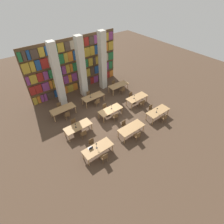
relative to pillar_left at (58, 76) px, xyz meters
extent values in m
plane|color=#4C3828|center=(2.45, -4.47, -3.00)|extent=(40.00, 40.00, 0.00)
cube|color=brown|center=(2.45, 1.45, -0.25)|extent=(9.93, 0.06, 5.50)
cube|color=brown|center=(2.45, 1.45, -2.98)|extent=(9.93, 0.35, 0.03)
cube|color=#B7932D|center=(-2.23, 1.42, -2.58)|extent=(0.36, 0.20, 0.77)
cube|color=orange|center=(-1.86, 1.42, -2.58)|extent=(0.29, 0.20, 0.77)
cube|color=#84387A|center=(-1.53, 1.42, -2.58)|extent=(0.28, 0.20, 0.77)
cube|color=#84387A|center=(-1.19, 1.42, -2.58)|extent=(0.28, 0.20, 0.77)
cube|color=#47382D|center=(-0.65, 1.42, -2.58)|extent=(0.67, 0.20, 0.77)
cube|color=navy|center=(-0.07, 1.42, -2.58)|extent=(0.37, 0.20, 0.77)
cube|color=tan|center=(0.49, 1.42, -2.58)|extent=(0.68, 0.20, 0.77)
cube|color=orange|center=(1.03, 1.42, -2.58)|extent=(0.33, 0.20, 0.77)
cube|color=#B7932D|center=(1.54, 1.42, -2.58)|extent=(0.63, 0.20, 0.77)
cube|color=orange|center=(2.14, 1.42, -2.58)|extent=(0.51, 0.20, 0.77)
cube|color=#47382D|center=(2.67, 1.42, -2.58)|extent=(0.47, 0.20, 0.77)
cube|color=tan|center=(3.15, 1.42, -2.58)|extent=(0.42, 0.20, 0.77)
cube|color=#47382D|center=(3.72, 1.42, -2.58)|extent=(0.65, 0.20, 0.77)
cube|color=maroon|center=(4.29, 1.42, -2.58)|extent=(0.43, 0.20, 0.77)
cube|color=#84387A|center=(4.82, 1.42, -2.58)|extent=(0.58, 0.20, 0.77)
cube|color=#47382D|center=(5.40, 1.42, -2.58)|extent=(0.44, 0.20, 0.77)
cube|color=#236B38|center=(5.90, 1.42, -2.58)|extent=(0.43, 0.20, 0.77)
cube|color=maroon|center=(6.48, 1.42, -2.58)|extent=(0.62, 0.20, 0.77)
cube|color=orange|center=(7.06, 1.42, -2.58)|extent=(0.51, 0.20, 0.77)
cube|color=brown|center=(2.45, 1.45, -1.89)|extent=(9.93, 0.35, 0.03)
cube|color=maroon|center=(-2.17, 1.42, -1.44)|extent=(0.49, 0.20, 0.85)
cube|color=maroon|center=(-1.60, 1.42, -1.44)|extent=(0.60, 0.20, 0.85)
cube|color=#84387A|center=(-0.91, 1.42, -1.44)|extent=(0.66, 0.20, 0.85)
cube|color=orange|center=(-0.38, 1.42, -1.44)|extent=(0.27, 0.20, 0.85)
cube|color=#B7932D|center=(0.13, 1.42, -1.44)|extent=(0.62, 0.20, 0.85)
cube|color=maroon|center=(0.74, 1.42, -1.44)|extent=(0.45, 0.20, 0.85)
cube|color=#84387A|center=(1.24, 1.42, -1.44)|extent=(0.50, 0.20, 0.85)
cube|color=orange|center=(1.69, 1.42, -1.44)|extent=(0.34, 0.20, 0.85)
cube|color=#84387A|center=(2.21, 1.42, -1.44)|extent=(0.58, 0.20, 0.85)
cube|color=#47382D|center=(2.80, 1.42, -1.44)|extent=(0.56, 0.20, 0.85)
cube|color=#236B38|center=(3.26, 1.42, -1.44)|extent=(0.30, 0.20, 0.85)
cube|color=#B7932D|center=(3.79, 1.42, -1.44)|extent=(0.68, 0.20, 0.85)
cube|color=#47382D|center=(4.43, 1.42, -1.44)|extent=(0.48, 0.20, 0.85)
cube|color=navy|center=(5.03, 1.42, -1.44)|extent=(0.59, 0.20, 0.85)
cube|color=#236B38|center=(5.52, 1.42, -1.44)|extent=(0.31, 0.20, 0.85)
cube|color=orange|center=(5.91, 1.42, -1.44)|extent=(0.34, 0.20, 0.85)
cube|color=#84387A|center=(6.40, 1.42, -1.44)|extent=(0.52, 0.20, 0.85)
cube|color=#236B38|center=(6.96, 1.42, -1.44)|extent=(0.48, 0.20, 0.85)
cube|color=brown|center=(2.45, 1.45, -0.78)|extent=(9.93, 0.35, 0.03)
cube|color=#84387A|center=(-2.27, 1.42, -0.36)|extent=(0.28, 0.20, 0.82)
cube|color=#B7932D|center=(-1.78, 1.42, -0.36)|extent=(0.62, 0.20, 0.82)
cube|color=maroon|center=(-1.17, 1.42, -0.36)|extent=(0.54, 0.20, 0.82)
cube|color=#84387A|center=(-0.62, 1.42, -0.36)|extent=(0.42, 0.20, 0.82)
cube|color=#236B38|center=(-0.06, 1.42, -0.36)|extent=(0.58, 0.20, 0.82)
cube|color=navy|center=(0.61, 1.42, -0.36)|extent=(0.67, 0.20, 0.82)
cube|color=#84387A|center=(1.21, 1.42, -0.36)|extent=(0.40, 0.20, 0.82)
cube|color=#B7932D|center=(1.64, 1.42, -0.36)|extent=(0.38, 0.20, 0.82)
cube|color=orange|center=(2.02, 1.42, -0.36)|extent=(0.27, 0.20, 0.82)
cube|color=#236B38|center=(2.50, 1.42, -0.36)|extent=(0.61, 0.20, 0.82)
cube|color=#B7932D|center=(3.16, 1.42, -0.36)|extent=(0.55, 0.20, 0.82)
cube|color=#236B38|center=(3.74, 1.42, -0.36)|extent=(0.47, 0.20, 0.82)
cube|color=#B7932D|center=(4.29, 1.42, -0.36)|extent=(0.52, 0.20, 0.82)
cube|color=#47382D|center=(4.77, 1.42, -0.36)|extent=(0.30, 0.20, 0.82)
cube|color=#B7932D|center=(5.21, 1.42, -0.36)|extent=(0.55, 0.20, 0.82)
cube|color=orange|center=(5.86, 1.42, -0.36)|extent=(0.70, 0.20, 0.82)
cube|color=tan|center=(6.45, 1.42, -0.36)|extent=(0.32, 0.20, 0.82)
cube|color=#236B38|center=(7.01, 1.42, -0.36)|extent=(0.67, 0.20, 0.82)
cube|color=brown|center=(2.45, 1.45, 0.32)|extent=(9.93, 0.35, 0.03)
cube|color=#B7932D|center=(-2.10, 1.42, 0.79)|extent=(0.63, 0.20, 0.92)
cube|color=#B7932D|center=(-1.53, 1.42, 0.79)|extent=(0.40, 0.20, 0.92)
cube|color=navy|center=(-1.04, 1.42, 0.79)|extent=(0.45, 0.20, 0.92)
cube|color=maroon|center=(-0.45, 1.42, 0.79)|extent=(0.70, 0.20, 0.92)
cube|color=tan|center=(0.14, 1.42, 0.79)|extent=(0.45, 0.20, 0.92)
cube|color=tan|center=(0.64, 1.42, 0.79)|extent=(0.46, 0.20, 0.92)
cube|color=#236B38|center=(1.17, 1.42, 0.79)|extent=(0.49, 0.20, 0.92)
cube|color=#B7932D|center=(1.64, 1.42, 0.79)|extent=(0.39, 0.20, 0.92)
cube|color=orange|center=(2.11, 1.42, 0.79)|extent=(0.49, 0.20, 0.92)
cube|color=navy|center=(2.67, 1.42, 0.79)|extent=(0.50, 0.20, 0.92)
cube|color=#47382D|center=(3.08, 1.42, 0.79)|extent=(0.26, 0.20, 0.92)
cube|color=tan|center=(3.43, 1.42, 0.79)|extent=(0.34, 0.20, 0.92)
cube|color=#B7932D|center=(3.97, 1.42, 0.79)|extent=(0.64, 0.20, 0.92)
cube|color=#B7932D|center=(4.60, 1.42, 0.79)|extent=(0.53, 0.20, 0.92)
cube|color=navy|center=(5.10, 1.42, 0.79)|extent=(0.42, 0.20, 0.92)
cube|color=tan|center=(5.61, 1.42, 0.79)|extent=(0.53, 0.20, 0.92)
cube|color=#B7932D|center=(6.06, 1.42, 0.79)|extent=(0.29, 0.20, 0.92)
cube|color=orange|center=(6.43, 1.42, 0.79)|extent=(0.34, 0.20, 0.92)
cube|color=#B7932D|center=(6.99, 1.42, 0.79)|extent=(0.63, 0.20, 0.92)
cube|color=brown|center=(2.45, 1.45, 1.42)|extent=(9.93, 0.35, 0.03)
cube|color=#236B38|center=(-2.27, 1.42, 1.82)|extent=(0.30, 0.20, 0.79)
cube|color=#47382D|center=(-1.91, 1.42, 1.82)|extent=(0.28, 0.20, 0.79)
cube|color=navy|center=(-1.57, 1.42, 1.82)|extent=(0.26, 0.20, 0.79)
cube|color=#47382D|center=(-1.10, 1.42, 1.82)|extent=(0.62, 0.20, 0.79)
cube|color=#B7932D|center=(-0.47, 1.42, 1.82)|extent=(0.49, 0.20, 0.79)
cube|color=navy|center=(0.04, 1.42, 1.82)|extent=(0.40, 0.20, 0.79)
cube|color=#236B38|center=(0.64, 1.42, 1.82)|extent=(0.63, 0.20, 0.79)
cube|color=#B7932D|center=(1.31, 1.42, 1.82)|extent=(0.63, 0.20, 0.79)
cube|color=#47382D|center=(1.95, 1.42, 1.82)|extent=(0.54, 0.20, 0.79)
cube|color=tan|center=(2.50, 1.42, 1.82)|extent=(0.50, 0.20, 0.79)
cube|color=navy|center=(2.94, 1.42, 1.82)|extent=(0.30, 0.20, 0.79)
cube|color=#B7932D|center=(3.41, 1.42, 1.82)|extent=(0.57, 0.20, 0.79)
cube|color=maroon|center=(4.01, 1.42, 1.82)|extent=(0.51, 0.20, 0.79)
cube|color=#47382D|center=(4.60, 1.42, 1.82)|extent=(0.56, 0.20, 0.79)
cube|color=#84387A|center=(5.15, 1.42, 1.82)|extent=(0.50, 0.20, 0.79)
cube|color=tan|center=(5.56, 1.42, 1.82)|extent=(0.26, 0.20, 0.79)
cube|color=#84387A|center=(5.98, 1.42, 1.82)|extent=(0.50, 0.20, 0.79)
cube|color=#B7932D|center=(6.49, 1.42, 1.82)|extent=(0.45, 0.20, 0.79)
cube|color=#84387A|center=(6.99, 1.42, 1.82)|extent=(0.52, 0.20, 0.79)
cube|color=beige|center=(0.00, 0.00, 0.00)|extent=(0.62, 0.62, 6.00)
cube|color=beige|center=(2.45, 0.00, 0.00)|extent=(0.62, 0.62, 6.00)
cube|color=beige|center=(4.90, 0.00, 0.00)|extent=(0.62, 0.62, 6.00)
cube|color=tan|center=(-0.77, -7.28, -2.26)|extent=(2.20, 0.92, 0.04)
cylinder|color=tan|center=(-1.79, -7.66, -2.64)|extent=(0.07, 0.07, 0.72)
cylinder|color=tan|center=(0.25, -7.66, -2.64)|extent=(0.07, 0.07, 0.72)
cylinder|color=tan|center=(-1.79, -6.90, -2.64)|extent=(0.07, 0.07, 0.72)
cylinder|color=tan|center=(0.25, -6.90, -2.64)|extent=(0.07, 0.07, 0.72)
cylinder|color=brown|center=(-0.95, -7.79, -2.78)|extent=(0.04, 0.04, 0.44)
cylinder|color=brown|center=(-0.59, -7.79, -2.78)|extent=(0.04, 0.04, 0.44)
cylinder|color=brown|center=(-0.95, -8.13, -2.78)|extent=(0.04, 0.04, 0.44)
cylinder|color=brown|center=(-0.59, -8.13, -2.78)|extent=(0.04, 0.04, 0.44)
cube|color=brown|center=(-0.77, -7.96, -2.54)|extent=(0.42, 0.40, 0.04)
cube|color=brown|center=(-0.77, -8.15, -2.31)|extent=(0.40, 0.03, 0.42)
cylinder|color=brown|center=(-0.59, -6.77, -2.78)|extent=(0.04, 0.04, 0.44)
cylinder|color=brown|center=(-0.95, -6.77, -2.78)|extent=(0.04, 0.04, 0.44)
cylinder|color=brown|center=(-0.59, -6.43, -2.78)|extent=(0.04, 0.04, 0.44)
cylinder|color=brown|center=(-0.95, -6.43, -2.78)|extent=(0.04, 0.04, 0.44)
cube|color=brown|center=(-0.77, -6.60, -2.54)|extent=(0.42, 0.40, 0.04)
cube|color=brown|center=(-0.77, -6.42, -2.31)|extent=(0.40, 0.03, 0.42)
cylinder|color=black|center=(-0.84, -7.25, -2.23)|extent=(0.14, 0.14, 0.01)
cylinder|color=black|center=(-0.84, -7.25, -2.02)|extent=(0.02, 0.02, 0.42)
cone|color=black|center=(-0.84, -7.25, -1.77)|extent=(0.11, 0.11, 0.07)
cube|color=silver|center=(-1.21, -6.98, -2.24)|extent=(0.32, 0.22, 0.01)
cube|color=black|center=(-1.21, -7.09, -2.13)|extent=(0.32, 0.01, 0.20)
cube|color=tan|center=(2.43, -7.25, -2.26)|extent=(2.20, 0.92, 0.04)
cylinder|color=tan|center=(1.41, -7.63, -2.64)|extent=(0.07, 0.07, 0.72)
cylinder|color=tan|center=(3.45, -7.63, -2.64)|extent=(0.07, 0.07, 0.72)
cylinder|color=tan|center=(1.41, -6.87, -2.64)|extent=(0.07, 0.07, 0.72)
cylinder|color=tan|center=(3.45, -6.87, -2.64)|extent=(0.07, 0.07, 0.72)
cylinder|color=brown|center=(2.20, -7.76, -2.78)|extent=(0.04, 0.04, 0.44)
cylinder|color=brown|center=(2.56, -7.76, -2.78)|extent=(0.04, 0.04, 0.44)
cylinder|color=brown|center=(2.20, -8.10, -2.78)|extent=(0.04, 0.04, 0.44)
cylinder|color=brown|center=(2.56, -8.10, -2.78)|extent=(0.04, 0.04, 0.44)
cube|color=brown|center=(2.38, -7.93, -2.54)|extent=(0.42, 0.40, 0.04)
cube|color=brown|center=(2.38, -8.11, -2.31)|extent=(0.40, 0.03, 0.42)
cylinder|color=brown|center=(2.56, -6.74, -2.78)|extent=(0.04, 0.04, 0.44)
cylinder|color=brown|center=(2.20, -6.74, -2.78)|extent=(0.04, 0.04, 0.44)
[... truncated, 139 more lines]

